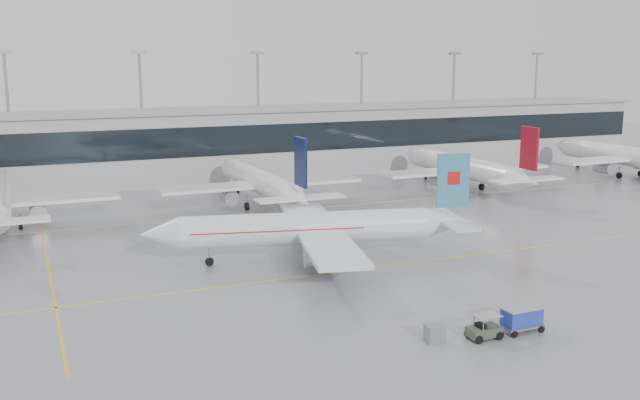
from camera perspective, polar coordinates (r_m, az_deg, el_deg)
name	(u,v)px	position (r m, az deg, el deg)	size (l,w,h in m)	color
ground	(366,269)	(73.65, 3.68, -5.49)	(320.00, 320.00, 0.00)	gray
taxi_line_main	(366,268)	(73.65, 3.68, -5.49)	(120.00, 0.25, 0.01)	yellow
taxi_line_north	(270,212)	(100.49, -4.03, -0.96)	(120.00, 0.25, 0.01)	yellow
taxi_line_cross	(48,263)	(80.76, -20.95, -4.72)	(0.25, 60.00, 0.01)	yellow
terminal	(211,145)	(129.82, -8.71, 4.39)	(180.00, 15.00, 12.00)	#9F9FA3
terminal_glass	(222,141)	(122.39, -7.84, 4.71)	(180.00, 0.20, 5.00)	black
terminal_roof	(210,110)	(129.24, -8.79, 7.12)	(182.00, 16.00, 0.40)	gray
light_masts	(202,102)	(134.98, -9.45, 7.75)	(156.40, 1.00, 22.60)	gray
air_canada_jet	(317,228)	(75.40, -0.25, -2.29)	(35.56, 28.69, 11.18)	silver
parked_jet_c	(261,182)	(103.22, -4.73, 1.45)	(29.64, 36.96, 11.72)	white
parked_jet_d	(465,168)	(118.80, 11.52, 2.55)	(29.64, 36.96, 11.72)	white
parked_jet_e	(626,156)	(141.50, 23.31, 3.22)	(29.64, 36.96, 11.72)	white
baggage_tug	(484,330)	(57.03, 12.98, -10.13)	(3.88, 1.65, 1.88)	#3E4339
baggage_cart	(522,317)	(58.98, 15.84, -9.01)	(3.32, 1.90, 2.03)	gray
gse_unit	(434,334)	(55.69, 9.14, -10.51)	(1.34, 1.24, 1.34)	slate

